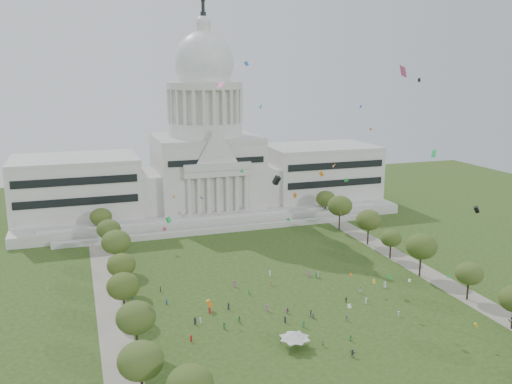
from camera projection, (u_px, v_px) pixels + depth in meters
The scene contains 31 objects.
ground at pixel (312, 321), 137.73m from camera, with size 400.00×400.00×0.00m, color #2C4415.
capitol at pixel (206, 163), 237.88m from camera, with size 160.00×64.50×91.30m.
path_left at pixel (110, 299), 150.58m from camera, with size 8.00×160.00×0.04m, color gray.
path_right at pixel (407, 261), 180.36m from camera, with size 8.00×160.00×0.04m, color gray.
row_tree_l_0 at pixel (141, 361), 101.67m from camera, with size 8.85×8.85×12.59m.
row_tree_l_1 at pixel (136, 318), 119.34m from camera, with size 8.86×8.86×12.59m.
row_tree_r_1 at pixel (469, 274), 148.76m from camera, with size 7.58×7.58×10.78m.
row_tree_l_2 at pixel (123, 286), 137.89m from camera, with size 8.42×8.42×11.97m.
row_tree_r_2 at pixel (421, 246), 165.43m from camera, with size 9.55×9.55×13.58m.
row_tree_l_3 at pixel (121, 265), 153.61m from camera, with size 8.12×8.12×11.55m.
row_tree_r_3 at pixel (391, 238), 181.84m from camera, with size 7.01×7.01×9.98m.
row_tree_l_4 at pixel (116, 242), 170.47m from camera, with size 9.29×9.29×13.21m.
row_tree_r_4 at pixel (369, 220), 195.85m from camera, with size 9.19×9.19×13.06m.
row_tree_l_5 at pixel (109, 229), 187.53m from camera, with size 8.33×8.33×11.85m.
row_tree_r_5 at pixel (340, 206), 213.95m from camera, with size 9.82×9.82×13.96m.
row_tree_l_6 at pixel (101, 217), 203.81m from camera, with size 8.19×8.19×11.64m.
row_tree_r_6 at pixel (326, 199), 231.62m from camera, with size 8.42×8.42×11.97m.
event_tent at pixel (295, 334), 123.82m from camera, with size 7.97×7.97×4.15m.
person_0 at pixel (385, 285), 158.41m from camera, with size 0.97×0.63×1.98m, color silver.
person_2 at pixel (360, 290), 154.46m from camera, with size 0.98×0.60×2.01m, color silver.
person_3 at pixel (346, 318), 137.62m from camera, with size 1.03×0.53×1.60m, color #4C4C51.
person_4 at pixel (311, 313), 139.61m from camera, with size 1.19×0.65×2.03m, color #4C4C51.
person_5 at pixel (288, 311), 141.44m from camera, with size 1.57×0.62×1.69m, color #994C8C.
person_6 at pixel (351, 338), 127.32m from camera, with size 0.76×0.50×1.56m, color #33723F.
person_7 at pixel (323, 343), 124.86m from camera, with size 0.58×0.43×1.60m, color #4C4C51.
person_8 at pixel (239, 319), 136.45m from camera, with size 0.86×0.53×1.78m, color #33723F.
person_9 at pixel (399, 314), 139.75m from camera, with size 1.02×0.52×1.57m, color silver.
person_10 at pixel (346, 300), 148.34m from camera, with size 0.92×0.50×1.57m, color #26262B.
person_11 at pixel (352, 353), 120.19m from camera, with size 1.71×0.68×1.85m, color #4C4C51.
distant_crowd at pixel (251, 300), 147.80m from camera, with size 60.78×35.23×1.95m.
kite_swarm at pixel (308, 198), 145.19m from camera, with size 76.44×107.75×60.59m.
Camera 1 is at (-54.00, -116.00, 62.26)m, focal length 38.00 mm.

